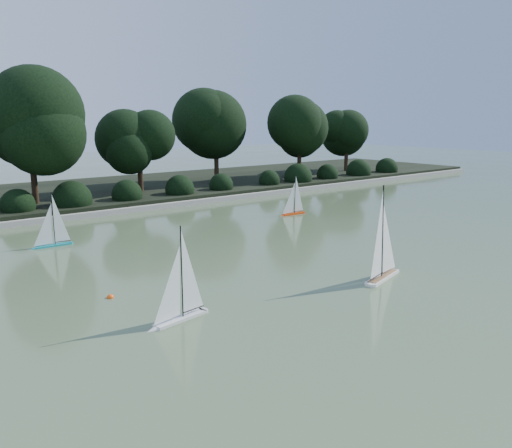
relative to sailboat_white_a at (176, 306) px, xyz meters
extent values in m
plane|color=#3B4C2E|center=(3.91, -0.02, -0.25)|extent=(80.00, 80.00, 0.00)
cube|color=gray|center=(3.91, 8.98, -0.16)|extent=(40.00, 0.35, 0.18)
cube|color=black|center=(3.91, 12.98, -0.10)|extent=(40.00, 8.00, 0.30)
cylinder|color=black|center=(0.91, 10.88, 0.58)|extent=(0.20, 0.20, 1.66)
sphere|color=black|center=(0.91, 10.88, 2.60)|extent=(2.66, 2.66, 2.66)
cylinder|color=black|center=(4.91, 11.38, 0.38)|extent=(0.20, 0.20, 1.26)
sphere|color=black|center=(4.91, 11.38, 1.96)|extent=(2.10, 2.10, 2.10)
cylinder|color=black|center=(8.91, 12.08, 0.62)|extent=(0.20, 0.20, 1.73)
sphere|color=black|center=(8.91, 12.08, 2.74)|extent=(2.80, 2.80, 2.80)
cylinder|color=black|center=(12.91, 10.98, 0.49)|extent=(0.20, 0.20, 1.48)
sphere|color=black|center=(12.91, 10.98, 2.36)|extent=(2.52, 2.52, 2.52)
cylinder|color=black|center=(16.91, 11.58, 0.45)|extent=(0.20, 0.20, 1.40)
sphere|color=black|center=(16.91, 11.58, 2.16)|extent=(2.24, 2.24, 2.24)
sphere|color=black|center=(-0.09, 9.88, 0.20)|extent=(1.10, 1.10, 1.10)
sphere|color=black|center=(1.91, 9.88, 0.20)|extent=(1.10, 1.10, 1.10)
sphere|color=black|center=(3.91, 9.88, 0.20)|extent=(1.10, 1.10, 1.10)
sphere|color=black|center=(5.91, 9.88, 0.20)|extent=(1.10, 1.10, 1.10)
sphere|color=black|center=(7.91, 9.88, 0.20)|extent=(1.10, 1.10, 1.10)
sphere|color=black|center=(9.91, 9.88, 0.20)|extent=(1.10, 1.10, 1.10)
sphere|color=black|center=(11.91, 9.88, 0.20)|extent=(1.10, 1.10, 1.10)
sphere|color=black|center=(13.91, 9.88, 0.20)|extent=(1.10, 1.10, 1.10)
sphere|color=black|center=(15.91, 9.88, 0.20)|extent=(1.10, 1.10, 1.10)
sphere|color=black|center=(17.91, 9.88, 0.20)|extent=(1.10, 1.10, 1.10)
cube|color=silver|center=(0.09, 0.01, -0.20)|extent=(0.95, 0.33, 0.09)
cone|color=silver|center=(-0.45, -0.07, -0.20)|extent=(0.21, 0.21, 0.19)
cylinder|color=silver|center=(0.55, 0.08, -0.20)|extent=(0.13, 0.13, 0.09)
cylinder|color=black|center=(0.13, 0.02, 0.57)|extent=(0.02, 0.02, 1.44)
cylinder|color=black|center=(0.33, 0.05, -0.10)|extent=(0.42, 0.08, 0.01)
cube|color=white|center=(4.20, -0.65, -0.19)|extent=(1.17, 0.52, 0.11)
cone|color=white|center=(4.84, -0.48, -0.19)|extent=(0.28, 0.28, 0.23)
cylinder|color=white|center=(3.65, -0.80, -0.19)|extent=(0.17, 0.17, 0.11)
cube|color=olive|center=(4.20, -0.65, -0.13)|extent=(1.06, 0.44, 0.01)
cylinder|color=black|center=(4.15, -0.67, 0.76)|extent=(0.03, 0.03, 1.78)
cylinder|color=black|center=(3.90, -0.73, -0.06)|extent=(0.51, 0.15, 0.02)
cube|color=red|center=(7.34, 5.32, -0.21)|extent=(0.83, 0.21, 0.08)
cone|color=red|center=(6.86, 5.34, -0.21)|extent=(0.17, 0.17, 0.16)
cylinder|color=red|center=(7.75, 5.29, -0.21)|extent=(0.10, 0.10, 0.08)
cylinder|color=black|center=(7.38, 5.31, 0.47)|extent=(0.02, 0.02, 1.27)
cylinder|color=black|center=(7.56, 5.30, -0.12)|extent=(0.38, 0.03, 0.01)
cube|color=teal|center=(-0.04, 5.93, -0.21)|extent=(0.83, 0.19, 0.08)
cone|color=teal|center=(-0.52, 5.95, -0.21)|extent=(0.17, 0.17, 0.17)
cylinder|color=teal|center=(0.37, 5.92, -0.21)|extent=(0.10, 0.10, 0.08)
cylinder|color=black|center=(0.00, 5.93, 0.48)|extent=(0.02, 0.02, 1.28)
cylinder|color=black|center=(0.18, 5.93, -0.12)|extent=(0.38, 0.02, 0.01)
sphere|color=#F64D0C|center=(-0.38, 1.63, -0.25)|extent=(0.13, 0.13, 0.13)
camera|label=1|loc=(-3.50, -6.38, 2.81)|focal=35.00mm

